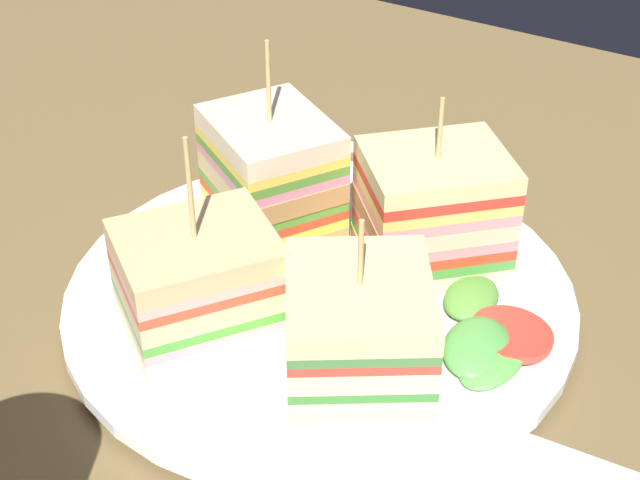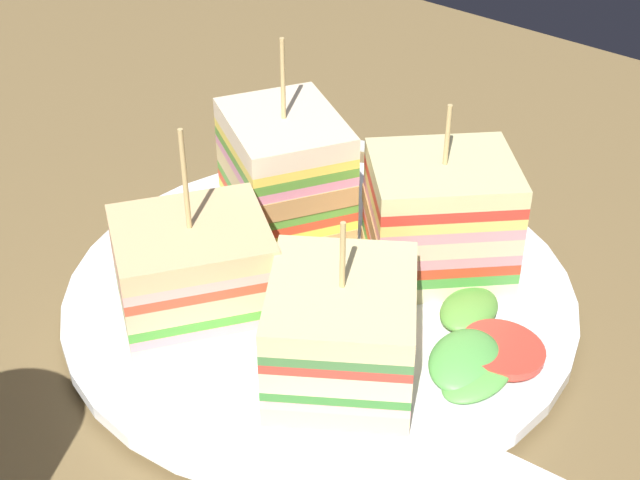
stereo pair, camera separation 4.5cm
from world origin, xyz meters
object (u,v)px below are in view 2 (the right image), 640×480
Objects in this scene: sandwich_wedge_2 at (285,173)px; spoon at (431,154)px; plate at (320,297)px; sandwich_wedge_1 at (439,218)px; sandwich_wedge_3 at (195,273)px; sandwich_wedge_0 at (341,331)px.

sandwich_wedge_2 reaches higher than spoon.
sandwich_wedge_1 reaches higher than plate.
plate is 16.60cm from spoon.
plate is 2.51× the size of sandwich_wedge_3.
sandwich_wedge_2 is (5.13, -3.45, 3.71)cm from plate.
plate is 7.21cm from sandwich_wedge_2.
spoon is (8.45, -20.31, -3.36)cm from sandwich_wedge_0.
sandwich_wedge_3 is at bearing -47.39° from sandwich_wedge_2.
plate is 6.86cm from sandwich_wedge_0.
sandwich_wedge_3 is (3.26, 5.25, 3.07)cm from plate.
sandwich_wedge_1 is 0.86× the size of sandwich_wedge_2.
sandwich_wedge_2 reaches higher than sandwich_wedge_1.
spoon is at bearing -76.41° from plate.
sandwich_wedge_1 is at bearing 41.32° from sandwich_wedge_2.
sandwich_wedge_3 is at bearing 64.32° from sandwich_wedge_0.
plate is at bearing 11.41° from sandwich_wedge_1.
sandwich_wedge_0 is at bearing 52.28° from sandwich_wedge_1.
sandwich_wedge_2 is at bearing -33.87° from plate.
sandwich_wedge_2 is at bearing 46.88° from sandwich_wedge_3.
sandwich_wedge_1 is at bearing -75.05° from spoon.
plate is 2.35× the size of sandwich_wedge_2.
sandwich_wedge_3 reaches higher than spoon.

